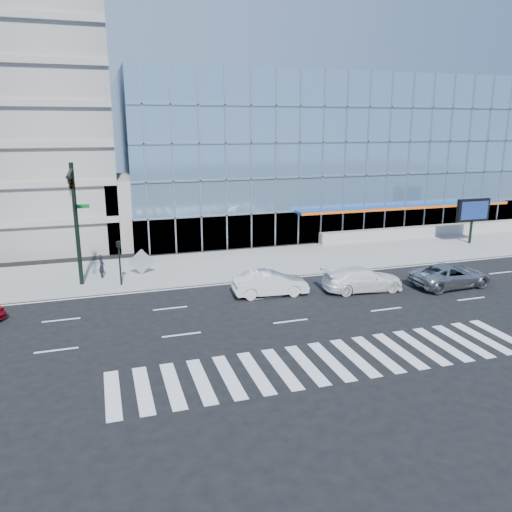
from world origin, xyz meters
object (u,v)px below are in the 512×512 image
(marquee_sign, at_px, (473,211))
(tilted_panel, at_px, (141,262))
(white_sedan, at_px, (270,283))
(white_suv, at_px, (363,279))
(silver_suv, at_px, (451,275))
(pedestrian, at_px, (102,266))
(ped_signal_post, at_px, (119,256))
(traffic_signal, at_px, (73,197))

(marquee_sign, xyz_separation_m, tilted_panel, (-28.95, -0.87, -2.00))
(marquee_sign, xyz_separation_m, white_sedan, (-21.62, -7.52, -2.29))
(white_sedan, xyz_separation_m, tilted_panel, (-7.33, 6.65, 0.29))
(white_suv, distance_m, white_sedan, 6.08)
(marquee_sign, bearing_deg, white_sedan, -160.81)
(silver_suv, height_order, pedestrian, pedestrian)
(marquee_sign, distance_m, white_sedan, 23.01)
(ped_signal_post, height_order, silver_suv, ped_signal_post)
(silver_suv, bearing_deg, white_suv, 77.81)
(ped_signal_post, distance_m, pedestrian, 2.77)
(ped_signal_post, distance_m, tilted_panel, 2.88)
(marquee_sign, bearing_deg, white_suv, -151.47)
(ped_signal_post, xyz_separation_m, white_sedan, (8.88, -4.48, -1.37))
(marquee_sign, distance_m, silver_suv, 13.73)
(silver_suv, distance_m, tilted_panel, 21.18)
(traffic_signal, relative_size, tilted_panel, 6.15)
(ped_signal_post, distance_m, white_sedan, 10.04)
(ped_signal_post, relative_size, tilted_panel, 2.31)
(ped_signal_post, bearing_deg, white_sedan, -26.75)
(white_suv, bearing_deg, marquee_sign, -56.26)
(silver_suv, bearing_deg, tilted_panel, 63.41)
(silver_suv, height_order, white_sedan, white_sedan)
(tilted_panel, bearing_deg, ped_signal_post, -120.83)
(tilted_panel, bearing_deg, traffic_signal, -143.17)
(ped_signal_post, height_order, marquee_sign, marquee_sign)
(silver_suv, distance_m, pedestrian, 23.69)
(silver_suv, xyz_separation_m, white_sedan, (-12.00, 1.99, 0.01))
(marquee_sign, relative_size, tilted_panel, 3.08)
(tilted_panel, bearing_deg, silver_suv, -19.49)
(pedestrian, distance_m, tilted_panel, 2.71)
(pedestrian, bearing_deg, marquee_sign, -83.00)
(white_suv, distance_m, pedestrian, 17.77)
(traffic_signal, bearing_deg, silver_suv, -14.61)
(white_sedan, bearing_deg, tilted_panel, 52.15)
(ped_signal_post, height_order, tilted_panel, ped_signal_post)
(ped_signal_post, xyz_separation_m, tilted_panel, (1.55, 2.18, -1.07))
(traffic_signal, bearing_deg, marquee_sign, 5.92)
(ped_signal_post, xyz_separation_m, marquee_sign, (30.50, 3.05, 0.93))
(white_sedan, bearing_deg, silver_suv, -95.06)
(traffic_signal, bearing_deg, pedestrian, 62.65)
(silver_suv, bearing_deg, ped_signal_post, 70.29)
(silver_suv, height_order, tilted_panel, tilted_panel)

